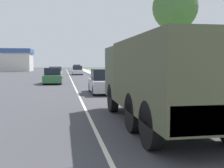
{
  "coord_description": "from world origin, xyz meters",
  "views": [
    {
      "loc": [
        -0.96,
        4.82,
        2.1
      ],
      "look_at": [
        0.88,
        15.38,
        1.28
      ],
      "focal_mm": 45.0,
      "sensor_mm": 36.0,
      "label": 1
    }
  ],
  "objects_px": {
    "car_third_ahead": "(55,73)",
    "pickup_truck": "(209,84)",
    "military_truck": "(159,76)",
    "car_second_ahead": "(53,77)",
    "car_farthest_ahead": "(77,69)",
    "car_fourth_ahead": "(77,71)",
    "car_nearest_ahead": "(104,82)"
  },
  "relations": [
    {
      "from": "car_fourth_ahead",
      "to": "pickup_truck",
      "type": "height_order",
      "value": "pickup_truck"
    },
    {
      "from": "car_third_ahead",
      "to": "car_nearest_ahead",
      "type": "bearing_deg",
      "value": -79.22
    },
    {
      "from": "car_third_ahead",
      "to": "pickup_truck",
      "type": "distance_m",
      "value": 26.04
    },
    {
      "from": "car_second_ahead",
      "to": "military_truck",
      "type": "bearing_deg",
      "value": -77.94
    },
    {
      "from": "car_second_ahead",
      "to": "car_fourth_ahead",
      "type": "distance_m",
      "value": 20.97
    },
    {
      "from": "car_nearest_ahead",
      "to": "car_third_ahead",
      "type": "bearing_deg",
      "value": 100.78
    },
    {
      "from": "car_second_ahead",
      "to": "pickup_truck",
      "type": "height_order",
      "value": "pickup_truck"
    },
    {
      "from": "car_second_ahead",
      "to": "car_farthest_ahead",
      "type": "relative_size",
      "value": 0.89
    },
    {
      "from": "military_truck",
      "to": "car_fourth_ahead",
      "type": "bearing_deg",
      "value": 91.04
    },
    {
      "from": "car_second_ahead",
      "to": "car_fourth_ahead",
      "type": "bearing_deg",
      "value": 80.48
    },
    {
      "from": "military_truck",
      "to": "car_fourth_ahead",
      "type": "relative_size",
      "value": 1.78
    },
    {
      "from": "car_third_ahead",
      "to": "pickup_truck",
      "type": "relative_size",
      "value": 0.83
    },
    {
      "from": "car_nearest_ahead",
      "to": "car_second_ahead",
      "type": "xyz_separation_m",
      "value": [
        -3.83,
        9.48,
        -0.03
      ]
    },
    {
      "from": "car_nearest_ahead",
      "to": "car_second_ahead",
      "type": "bearing_deg",
      "value": 112.0
    },
    {
      "from": "car_second_ahead",
      "to": "pickup_truck",
      "type": "bearing_deg",
      "value": -55.56
    },
    {
      "from": "car_fourth_ahead",
      "to": "car_nearest_ahead",
      "type": "bearing_deg",
      "value": -89.31
    },
    {
      "from": "car_third_ahead",
      "to": "pickup_truck",
      "type": "height_order",
      "value": "pickup_truck"
    },
    {
      "from": "military_truck",
      "to": "car_third_ahead",
      "type": "relative_size",
      "value": 1.67
    },
    {
      "from": "car_nearest_ahead",
      "to": "car_fourth_ahead",
      "type": "xyz_separation_m",
      "value": [
        -0.36,
        30.16,
        -0.05
      ]
    },
    {
      "from": "car_nearest_ahead",
      "to": "car_fourth_ahead",
      "type": "distance_m",
      "value": 30.17
    },
    {
      "from": "car_nearest_ahead",
      "to": "car_farthest_ahead",
      "type": "relative_size",
      "value": 0.89
    },
    {
      "from": "car_farthest_ahead",
      "to": "pickup_truck",
      "type": "xyz_separation_m",
      "value": [
        5.24,
        -49.56,
        0.16
      ]
    },
    {
      "from": "car_third_ahead",
      "to": "car_second_ahead",
      "type": "bearing_deg",
      "value": -89.93
    },
    {
      "from": "military_truck",
      "to": "pickup_truck",
      "type": "bearing_deg",
      "value": 49.7
    },
    {
      "from": "military_truck",
      "to": "car_third_ahead",
      "type": "height_order",
      "value": "military_truck"
    },
    {
      "from": "car_second_ahead",
      "to": "car_farthest_ahead",
      "type": "xyz_separation_m",
      "value": [
        4.09,
        35.96,
        0.02
      ]
    },
    {
      "from": "car_third_ahead",
      "to": "car_fourth_ahead",
      "type": "xyz_separation_m",
      "value": [
        3.48,
        9.98,
        -0.01
      ]
    },
    {
      "from": "military_truck",
      "to": "pickup_truck",
      "type": "height_order",
      "value": "military_truck"
    },
    {
      "from": "military_truck",
      "to": "car_farthest_ahead",
      "type": "height_order",
      "value": "military_truck"
    },
    {
      "from": "military_truck",
      "to": "car_nearest_ahead",
      "type": "relative_size",
      "value": 1.95
    },
    {
      "from": "car_nearest_ahead",
      "to": "car_second_ahead",
      "type": "distance_m",
      "value": 10.23
    },
    {
      "from": "military_truck",
      "to": "car_farthest_ahead",
      "type": "bearing_deg",
      "value": 90.11
    }
  ]
}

